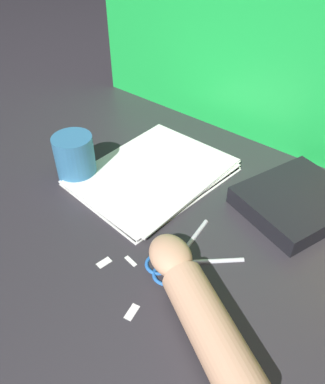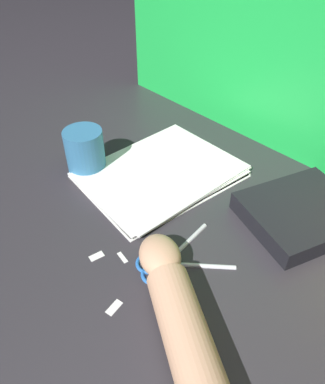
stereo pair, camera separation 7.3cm
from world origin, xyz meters
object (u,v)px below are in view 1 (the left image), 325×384
paper_stack (153,173)px  hand_forearm (201,311)px  scissors (177,261)px  mug (75,157)px  book_closed (297,201)px

paper_stack → hand_forearm: hand_forearm is taller
scissors → mug: bearing=170.6°
book_closed → hand_forearm: 0.35m
mug → scissors: bearing=-9.4°
hand_forearm → mug: 0.45m
hand_forearm → scissors: bearing=144.3°
book_closed → scissors: (-0.10, -0.27, -0.01)m
scissors → hand_forearm: bearing=-35.7°
book_closed → hand_forearm: (0.00, -0.34, 0.01)m
paper_stack → scissors: paper_stack is taller
book_closed → hand_forearm: hand_forearm is taller
paper_stack → mug: bearing=-140.5°
book_closed → mug: (-0.43, -0.22, 0.03)m
hand_forearm → book_closed: bearing=90.1°
book_closed → hand_forearm: bearing=-89.9°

